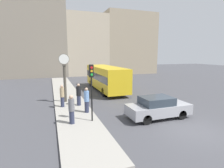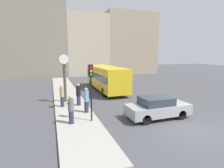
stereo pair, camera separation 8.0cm
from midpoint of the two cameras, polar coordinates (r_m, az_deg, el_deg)
The scene contains 11 objects.
ground_plane at distance 11.25m, azimuth 24.69°, elevation -13.61°, with size 120.00×120.00×0.00m, color #47474C.
sidewalk_corner at distance 19.59m, azimuth -14.56°, elevation -3.14°, with size 2.62×27.50×0.14m, color #A39E93.
building_row at distance 37.69m, azimuth -9.65°, elevation 14.23°, with size 31.62×5.00×17.26m.
sedan_car at distance 12.30m, azimuth 14.80°, elevation -7.41°, with size 4.30×1.76×1.48m.
bus_distant at distance 20.99m, azimuth -1.97°, elevation 2.34°, with size 2.53×9.51×2.87m.
traffic_light_near at distance 10.70m, azimuth -6.68°, elevation 1.01°, with size 0.26×0.24×3.54m.
street_clock at distance 15.72m, azimuth -15.08°, elevation 2.38°, with size 0.90×0.31×4.20m.
pedestrian_blue_stripe at distance 12.69m, azimuth -8.22°, elevation -5.20°, with size 0.36×0.36×1.82m.
pedestrian_black_jacket at distance 14.56m, azimuth -10.72°, elevation -3.40°, with size 0.38×0.38×1.81m.
pedestrian_tan_coat at distance 14.46m, azimuth -15.85°, elevation -3.71°, with size 0.34×0.34×1.78m.
pedestrian_grey_jacket at distance 10.83m, azimuth -13.02°, elevation -8.03°, with size 0.36×0.36×1.78m.
Camera 2 is at (-7.37, -7.35, 4.25)m, focal length 28.00 mm.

